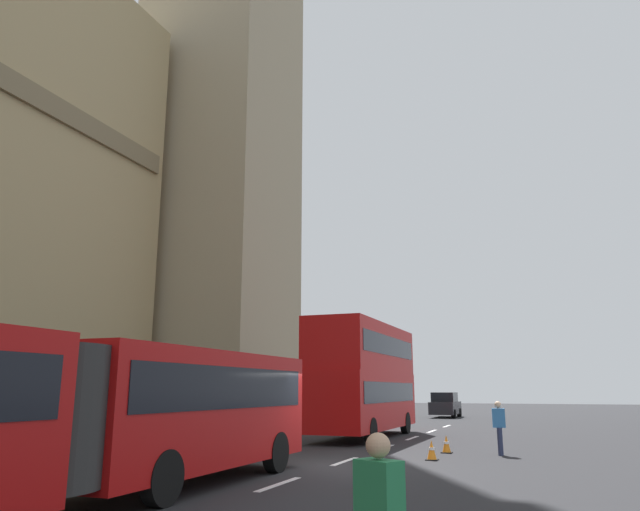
# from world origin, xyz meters

# --- Properties ---
(ground_plane) EXTENTS (160.00, 160.00, 0.00)m
(ground_plane) POSITION_xyz_m (0.00, 0.00, 0.00)
(ground_plane) COLOR #262628
(lane_centre_marking) EXTENTS (34.40, 0.16, 0.01)m
(lane_centre_marking) POSITION_xyz_m (3.58, 0.00, 0.00)
(lane_centre_marking) COLOR silver
(lane_centre_marking) RESTS_ON ground_plane
(articulated_bus) EXTENTS (16.56, 2.54, 2.90)m
(articulated_bus) POSITION_xyz_m (-8.48, 1.99, 1.75)
(articulated_bus) COLOR #B20F0F
(articulated_bus) RESTS_ON ground_plane
(double_decker_bus) EXTENTS (9.39, 2.54, 4.90)m
(double_decker_bus) POSITION_xyz_m (10.04, 2.00, 2.71)
(double_decker_bus) COLOR #B20F0F
(double_decker_bus) RESTS_ON ground_plane
(sedan_lead) EXTENTS (4.40, 1.86, 1.85)m
(sedan_lead) POSITION_xyz_m (30.90, 1.86, 0.91)
(sedan_lead) COLOR black
(sedan_lead) RESTS_ON ground_plane
(traffic_cone_west) EXTENTS (0.36, 0.36, 0.58)m
(traffic_cone_west) POSITION_xyz_m (-3.40, -2.00, 0.28)
(traffic_cone_west) COLOR black
(traffic_cone_west) RESTS_ON ground_plane
(traffic_cone_middle) EXTENTS (0.36, 0.36, 0.58)m
(traffic_cone_middle) POSITION_xyz_m (2.53, -2.33, 0.28)
(traffic_cone_middle) COLOR black
(traffic_cone_middle) RESTS_ON ground_plane
(traffic_cone_east) EXTENTS (0.36, 0.36, 0.58)m
(traffic_cone_east) POSITION_xyz_m (4.77, -2.41, 0.28)
(traffic_cone_east) COLOR black
(traffic_cone_east) RESTS_ON ground_plane
(pedestrian_by_kerb) EXTENTS (0.36, 0.42, 1.69)m
(pedestrian_by_kerb) POSITION_xyz_m (4.65, -4.15, 0.91)
(pedestrian_by_kerb) COLOR #262D4C
(pedestrian_by_kerb) RESTS_ON ground_plane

